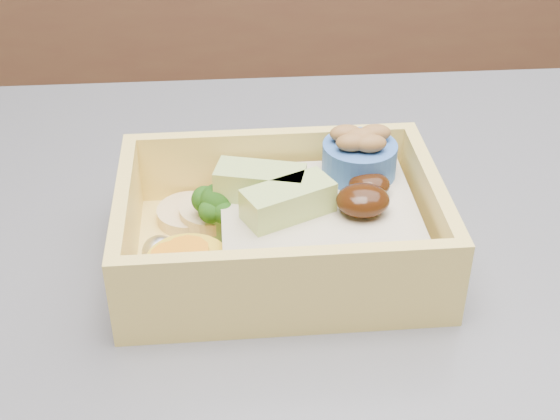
{
  "coord_description": "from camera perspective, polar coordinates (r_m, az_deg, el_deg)",
  "views": [
    {
      "loc": [
        -0.15,
        -0.36,
        1.23
      ],
      "look_at": [
        -0.12,
        0.04,
        0.96
      ],
      "focal_mm": 50.0,
      "sensor_mm": 36.0,
      "label": 1
    }
  ],
  "objects": [
    {
      "name": "bento_box",
      "position": [
        0.49,
        0.68,
        -1.1
      ],
      "size": [
        0.2,
        0.15,
        0.07
      ],
      "rotation": [
        0.0,
        0.0,
        0.01
      ],
      "color": "#F8D566",
      "rests_on": "island"
    }
  ]
}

